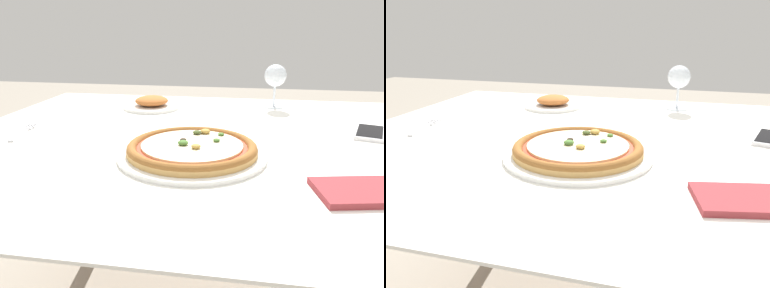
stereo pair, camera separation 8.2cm
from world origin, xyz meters
The scene contains 7 objects.
dining_table centered at (0.00, 0.00, 0.63)m, with size 1.29×1.09×0.71m.
pizza_plate centered at (0.01, -0.14, 0.72)m, with size 0.33×0.33×0.04m.
fork centered at (-0.47, -0.02, 0.71)m, with size 0.05×0.17×0.00m.
wine_glass_far_left centered at (0.21, 0.41, 0.81)m, with size 0.08×0.08×0.15m.
cell_phone centered at (0.45, 0.10, 0.71)m, with size 0.11×0.16×0.01m.
side_plate centered at (-0.21, 0.32, 0.72)m, with size 0.19×0.19×0.04m.
napkin_folded centered at (0.33, -0.28, 0.71)m, with size 0.17×0.14×0.01m.
Camera 1 is at (0.14, -0.91, 0.99)m, focal length 35.00 mm.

